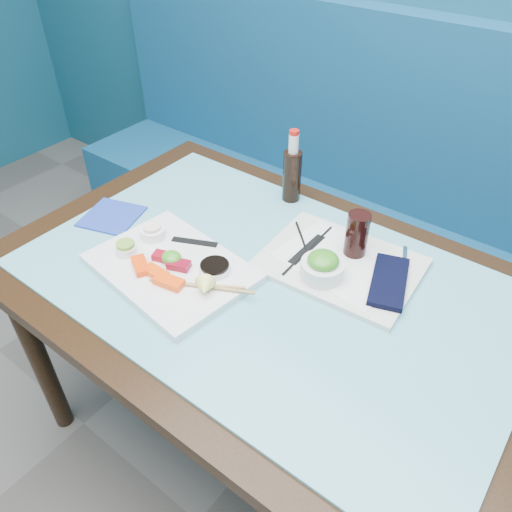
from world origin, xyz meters
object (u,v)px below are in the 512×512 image
Objects in this scene: cola_glass at (357,234)px; dining_table at (267,305)px; serving_tray at (340,264)px; blue_napkin at (112,216)px; sashimi_plate at (171,268)px; seaweed_bowl at (322,269)px; cola_bottle_body at (292,176)px; booth_bench at (389,239)px.

dining_table is at bearing -121.92° from cola_glass.
cola_glass is (0.01, 0.05, 0.07)m from serving_tray.
serving_tray is 2.54× the size of blue_napkin.
serving_tray is at bearing 47.14° from sashimi_plate.
sashimi_plate is at bearing -147.97° from seaweed_bowl.
cola_bottle_body is (-0.16, 0.34, 0.17)m from dining_table.
seaweed_bowl is 0.14m from cola_glass.
sashimi_plate is 2.55× the size of cola_bottle_body.
booth_bench is 7.68× the size of serving_tray.
cola_bottle_body is 0.54m from blue_napkin.
seaweed_bowl reaches higher than sashimi_plate.
cola_bottle_body is (0.05, 0.47, 0.07)m from sashimi_plate.
cola_glass is 0.79× the size of blue_napkin.
cola_bottle_body reaches higher than sashimi_plate.
cola_bottle_body is (-0.16, -0.50, 0.46)m from booth_bench.
blue_napkin is (-0.64, -0.21, -0.00)m from serving_tray.
booth_bench is 0.70m from cola_bottle_body.
cola_bottle_body is at bearing 115.52° from dining_table.
sashimi_plate reaches higher than dining_table.
serving_tray is (0.12, -0.69, 0.39)m from booth_bench.
seaweed_bowl reaches higher than blue_napkin.
blue_napkin is (-0.52, -0.06, 0.09)m from dining_table.
seaweed_bowl is at bearing -44.24° from cola_bottle_body.
sashimi_plate is 3.71× the size of seaweed_bowl.
cola_bottle_body is (-0.28, 0.19, 0.07)m from serving_tray.
sashimi_plate is 1.03× the size of serving_tray.
booth_bench reaches higher than dining_table.
cola_glass is (0.13, -0.63, 0.46)m from booth_bench.
dining_table is 9.12× the size of blue_napkin.
cola_glass is at bearing -24.83° from cola_bottle_body.
dining_table is at bearing -131.68° from serving_tray.
blue_napkin is at bearing -131.82° from cola_bottle_body.
cola_glass is at bearing 58.08° from dining_table.
cola_bottle_body is at bearing 135.76° from seaweed_bowl.
blue_napkin is (-0.52, -0.90, 0.39)m from booth_bench.
cola_glass is 0.71m from blue_napkin.
seaweed_bowl is (0.32, 0.20, 0.03)m from sashimi_plate.
booth_bench is 0.80m from serving_tray.
seaweed_bowl is 0.89× the size of cola_glass.
seaweed_bowl is 0.65m from blue_napkin.
booth_bench is at bearing 59.80° from blue_napkin.
booth_bench is 0.89m from dining_table.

